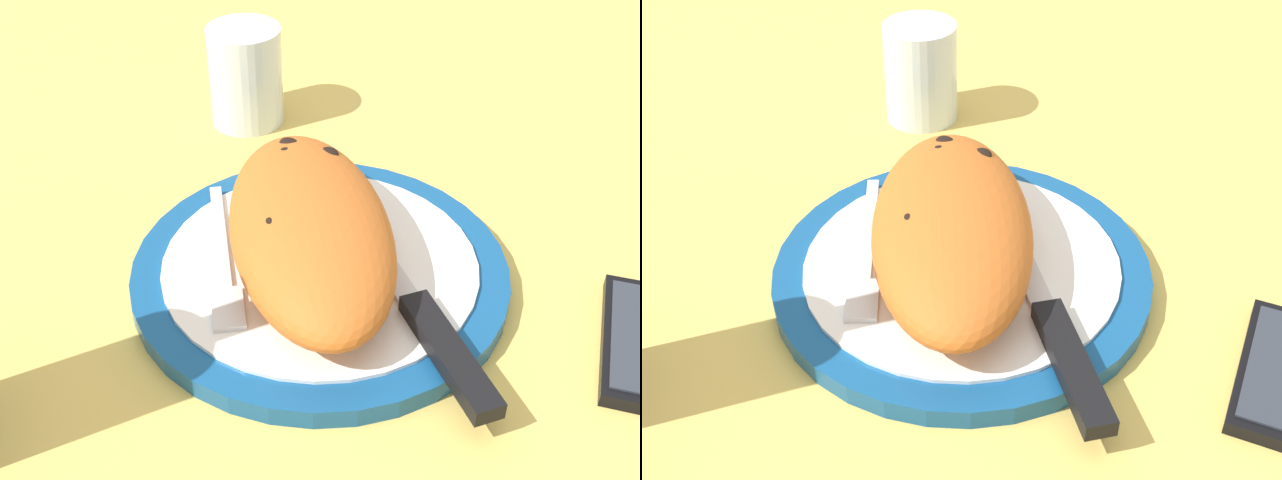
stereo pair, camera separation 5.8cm
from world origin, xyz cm
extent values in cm
cube|color=#DBB756|center=(0.00, 0.00, -1.50)|extent=(150.00, 150.00, 3.00)
cylinder|color=navy|center=(0.00, 0.00, 0.75)|extent=(27.09, 27.09, 1.50)
cylinder|color=white|center=(0.00, 0.00, 1.65)|extent=(22.68, 22.68, 0.30)
ellipsoid|color=#C16023|center=(-0.27, -0.69, 4.79)|extent=(23.22, 11.27, 5.98)
ellipsoid|color=black|center=(3.63, 0.06, 7.15)|extent=(2.46, 2.37, 0.77)
ellipsoid|color=black|center=(-6.39, 1.68, 6.66)|extent=(2.19, 1.88, 0.68)
ellipsoid|color=black|center=(1.72, -3.25, 7.00)|extent=(2.27, 1.88, 0.70)
ellipsoid|color=black|center=(-8.33, -0.94, 6.61)|extent=(2.36, 2.09, 0.69)
ellipsoid|color=black|center=(-6.68, -1.37, 6.88)|extent=(1.84, 1.53, 0.58)
cube|color=silver|center=(-4.03, -6.83, 2.00)|extent=(12.11, 0.98, 0.40)
cube|color=silver|center=(4.02, -6.89, 2.00)|extent=(4.01, 2.23, 0.40)
cube|color=silver|center=(-0.74, 4.13, 2.00)|extent=(12.91, 3.97, 0.40)
cube|color=black|center=(10.75, 6.32, 2.40)|extent=(10.74, 3.93, 1.20)
cylinder|color=silver|center=(-23.97, -2.89, 4.60)|extent=(6.74, 6.74, 9.20)
cylinder|color=silver|center=(-23.97, -2.89, 2.06)|extent=(6.20, 6.20, 3.73)
camera|label=1|loc=(44.57, -7.45, 39.78)|focal=46.27mm
camera|label=2|loc=(45.15, -1.71, 39.78)|focal=46.27mm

